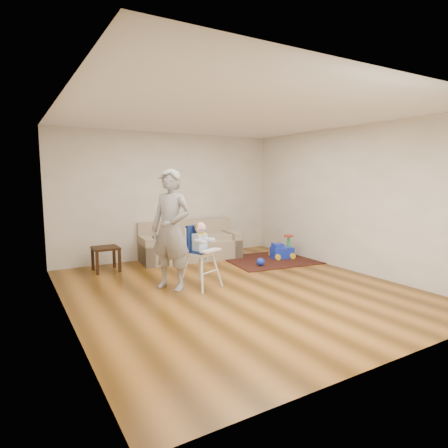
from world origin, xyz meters
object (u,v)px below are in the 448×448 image
ride_on_toy (282,247)px  toy_ball (261,262)px  adult (171,230)px  high_chair (201,256)px  sofa (190,240)px  side_table (106,259)px

ride_on_toy → toy_ball: 0.91m
toy_ball → adult: 2.28m
ride_on_toy → high_chair: bearing=-146.2°
sofa → adult: size_ratio=1.16×
high_chair → adult: bearing=134.1°
ride_on_toy → toy_ball: size_ratio=3.14×
ride_on_toy → high_chair: high_chair is taller
ride_on_toy → toy_ball: bearing=-145.1°
sofa → adult: 2.16m
side_table → ride_on_toy: 3.65m
high_chair → adult: (-0.43, 0.19, 0.44)m
high_chair → ride_on_toy: bearing=-0.6°
high_chair → adult: adult is taller
side_table → adult: 1.90m
sofa → side_table: sofa is taller
ride_on_toy → adult: size_ratio=0.26×
high_chair → sofa: bearing=47.4°
sofa → side_table: 1.82m
high_chair → adult: 0.64m
sofa → side_table: bearing=-170.7°
high_chair → adult: size_ratio=0.56×
toy_ball → high_chair: 1.81m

